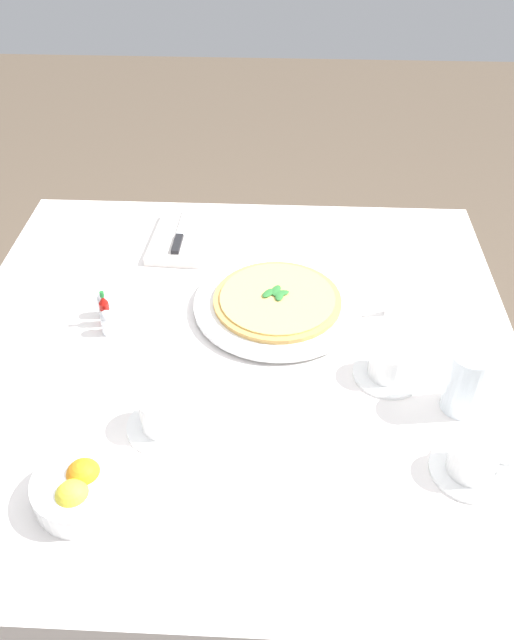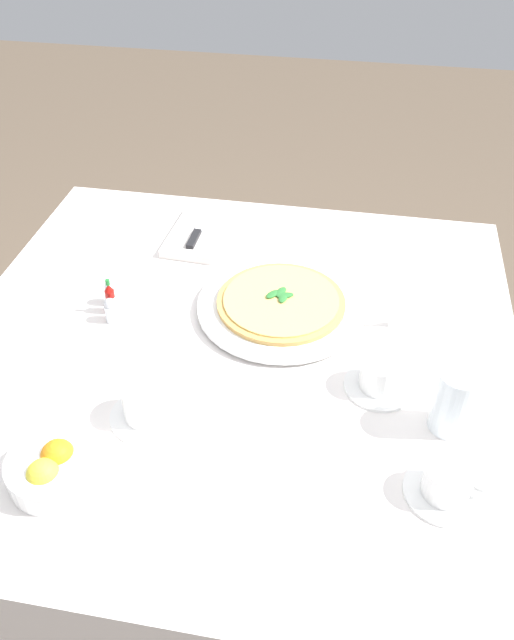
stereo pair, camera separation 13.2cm
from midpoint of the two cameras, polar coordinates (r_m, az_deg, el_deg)
The scene contains 15 objects.
ground_plane at distance 1.86m, azimuth -3.56°, elevation -19.37°, with size 8.00×8.00×0.00m, color brown.
dining_table at distance 1.38m, azimuth -4.56°, elevation -6.49°, with size 1.13×1.13×0.73m.
pizza_plate at distance 1.37m, azimuth -0.95°, elevation 1.25°, with size 0.35×0.35×0.02m.
pizza at distance 1.36m, azimuth -0.96°, elevation 1.71°, with size 0.27×0.27×0.02m.
coffee_cup_near_left at distance 1.10m, azimuth 15.18°, elevation -12.02°, with size 0.13×0.13×0.06m.
coffee_cup_far_right at distance 1.14m, azimuth -11.61°, elevation -8.28°, with size 0.13×0.13×0.07m.
coffee_cup_left_edge at distance 1.22m, azimuth 8.57°, elevation -3.97°, with size 0.13×0.13×0.07m.
water_glass_back_corner at distance 1.17m, azimuth 14.80°, elevation -5.73°, with size 0.07×0.07×0.13m.
napkin_folded at distance 1.60m, azimuth -9.08°, elevation 7.03°, with size 0.23×0.14×0.02m.
dinner_knife at distance 1.60m, azimuth -9.11°, elevation 7.50°, with size 0.20×0.02×0.01m.
citrus_bowl at distance 1.08m, azimuth -18.73°, elevation -14.01°, with size 0.15×0.15×0.06m.
hot_sauce_bottle at distance 1.37m, azimuth -15.93°, elevation 0.66°, with size 0.02×0.02×0.08m.
salt_shaker at distance 1.40m, azimuth -15.96°, elevation 1.11°, with size 0.03×0.03×0.06m.
pepper_shaker at distance 1.35m, azimuth -15.77°, elevation -0.40°, with size 0.03×0.03×0.06m.
menu_card at distance 1.37m, azimuth 10.29°, elevation 1.60°, with size 0.04×0.09×0.06m.
Camera 1 is at (-0.95, -0.09, 1.59)m, focal length 36.37 mm.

